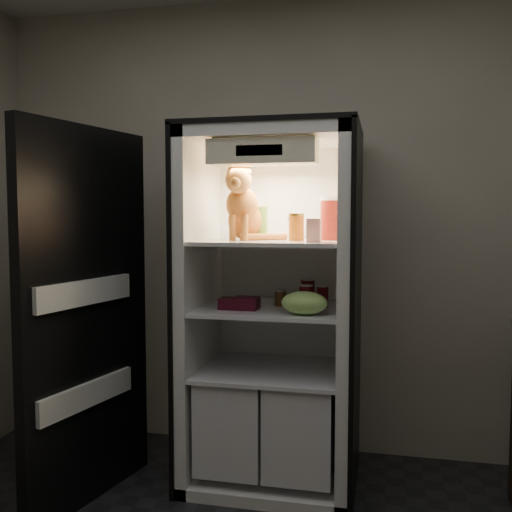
# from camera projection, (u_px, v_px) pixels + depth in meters

# --- Properties ---
(room_shell) EXTENTS (3.60, 3.60, 3.60)m
(room_shell) POSITION_uv_depth(u_px,v_px,m) (183.00, 146.00, 1.65)
(room_shell) COLOR white
(room_shell) RESTS_ON floor
(refrigerator) EXTENTS (0.90, 0.72, 1.88)m
(refrigerator) POSITION_uv_depth(u_px,v_px,m) (273.00, 332.00, 3.06)
(refrigerator) COLOR white
(refrigerator) RESTS_ON floor
(fridge_door) EXTENTS (0.24, 0.86, 1.85)m
(fridge_door) POSITION_uv_depth(u_px,v_px,m) (87.00, 318.00, 2.80)
(fridge_door) COLOR black
(fridge_door) RESTS_ON floor
(tabby_cat) EXTENTS (0.33, 0.38, 0.41)m
(tabby_cat) POSITION_uv_depth(u_px,v_px,m) (245.00, 211.00, 2.98)
(tabby_cat) COLOR #C36319
(tabby_cat) RESTS_ON refrigerator
(parmesan_shaker) EXTENTS (0.07, 0.07, 0.17)m
(parmesan_shaker) POSITION_uv_depth(u_px,v_px,m) (261.00, 223.00, 2.99)
(parmesan_shaker) COLOR #268C2E
(parmesan_shaker) RESTS_ON refrigerator
(mayo_tub) EXTENTS (0.08, 0.08, 0.12)m
(mayo_tub) POSITION_uv_depth(u_px,v_px,m) (295.00, 228.00, 3.11)
(mayo_tub) COLOR white
(mayo_tub) RESTS_ON refrigerator
(salsa_jar) EXTENTS (0.08, 0.08, 0.14)m
(salsa_jar) POSITION_uv_depth(u_px,v_px,m) (296.00, 227.00, 2.87)
(salsa_jar) COLOR maroon
(salsa_jar) RESTS_ON refrigerator
(pepper_jar) EXTENTS (0.13, 0.13, 0.22)m
(pepper_jar) POSITION_uv_depth(u_px,v_px,m) (333.00, 219.00, 2.94)
(pepper_jar) COLOR maroon
(pepper_jar) RESTS_ON refrigerator
(cream_carton) EXTENTS (0.07, 0.07, 0.11)m
(cream_carton) POSITION_uv_depth(u_px,v_px,m) (314.00, 230.00, 2.73)
(cream_carton) COLOR white
(cream_carton) RESTS_ON refrigerator
(soda_can_a) EXTENTS (0.07, 0.07, 0.14)m
(soda_can_a) POSITION_uv_depth(u_px,v_px,m) (308.00, 292.00, 3.06)
(soda_can_a) COLOR black
(soda_can_a) RESTS_ON refrigerator
(soda_can_b) EXTENTS (0.06, 0.06, 0.11)m
(soda_can_b) POSITION_uv_depth(u_px,v_px,m) (322.00, 297.00, 2.96)
(soda_can_b) COLOR black
(soda_can_b) RESTS_ON refrigerator
(soda_can_c) EXTENTS (0.07, 0.07, 0.13)m
(soda_can_c) POSITION_uv_depth(u_px,v_px,m) (306.00, 298.00, 2.86)
(soda_can_c) COLOR black
(soda_can_c) RESTS_ON refrigerator
(condiment_jar) EXTENTS (0.06, 0.06, 0.09)m
(condiment_jar) POSITION_uv_depth(u_px,v_px,m) (280.00, 298.00, 3.02)
(condiment_jar) COLOR #583719
(condiment_jar) RESTS_ON refrigerator
(grape_bag) EXTENTS (0.22, 0.16, 0.11)m
(grape_bag) POSITION_uv_depth(u_px,v_px,m) (304.00, 303.00, 2.75)
(grape_bag) COLOR #7FBA57
(grape_bag) RESTS_ON refrigerator
(berry_box_left) EXTENTS (0.11, 0.11, 0.06)m
(berry_box_left) POSITION_uv_depth(u_px,v_px,m) (231.00, 303.00, 2.92)
(berry_box_left) COLOR #500D20
(berry_box_left) RESTS_ON refrigerator
(berry_box_right) EXTENTS (0.12, 0.12, 0.06)m
(berry_box_right) POSITION_uv_depth(u_px,v_px,m) (246.00, 303.00, 2.91)
(berry_box_right) COLOR #500D20
(berry_box_right) RESTS_ON refrigerator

